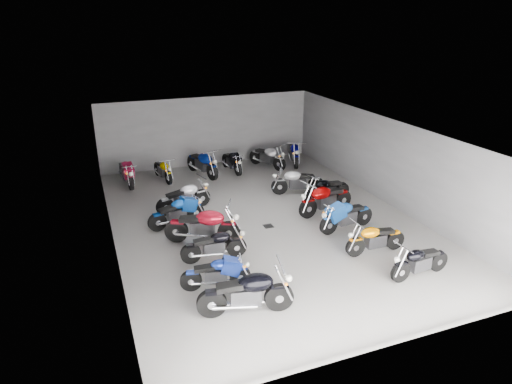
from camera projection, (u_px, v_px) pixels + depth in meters
The scene contains 24 objects.
ground at pixel (263, 220), 15.93m from camera, with size 14.00×14.00×0.00m, color gray.
wall_back at pixel (208, 131), 21.43m from camera, with size 10.00×0.10×3.20m, color slate.
wall_left at pixel (109, 197), 13.67m from camera, with size 0.10×14.00×3.20m, color slate.
wall_right at pixel (387, 161), 17.02m from camera, with size 0.10×14.00×3.20m, color slate.
ceiling at pixel (263, 130), 14.76m from camera, with size 10.00×14.00×0.04m, color black.
drain_grate at pixel (268, 226), 15.49m from camera, with size 0.32×0.32×0.01m, color black.
motorcycle_left_a at pixel (247, 293), 10.79m from camera, with size 2.32×0.67×1.03m.
motorcycle_left_b at pixel (217, 273), 11.84m from camera, with size 1.85×0.53×0.82m.
motorcycle_left_c at pixel (215, 245), 13.23m from camera, with size 1.96×0.42×0.86m.
motorcycle_left_d at pixel (203, 226), 14.20m from camera, with size 2.24×1.14×1.05m.
motorcycle_left_e at pixel (177, 212), 15.38m from camera, with size 2.02×0.64×0.90m.
motorcycle_left_f at pixel (184, 197), 16.58m from camera, with size 2.10×0.67×0.94m.
motorcycle_right_a at pixel (420, 261), 12.37m from camera, with size 1.94×0.42×0.85m.
motorcycle_right_b at pixel (375, 238), 13.61m from camera, with size 1.98×0.40×0.87m.
motorcycle_right_c at pixel (346, 216), 15.07m from camera, with size 2.13×0.51×0.94m.
motorcycle_right_d at pixel (325, 199), 16.32m from camera, with size 2.30×0.63×1.02m.
motorcycle_right_e at pixel (327, 190), 17.37m from camera, with size 2.04×0.50×0.90m.
motorcycle_right_f at pixel (297, 181), 18.15m from camera, with size 2.13×0.66×0.95m.
motorcycle_back_a at pixel (126, 172), 19.14m from camera, with size 0.49×2.23×0.98m.
motorcycle_back_b at pixel (163, 170), 19.66m from camera, with size 0.50×1.94×0.86m.
motorcycle_back_c at pixel (203, 163), 20.19m from camera, with size 0.84×2.30×1.04m.
motorcycle_back_d at pixel (232, 161), 20.74m from camera, with size 0.44×2.00×0.88m.
motorcycle_back_e at pixel (268, 157), 21.28m from camera, with size 1.05×2.04×0.96m.
motorcycle_back_f at pixel (294, 153), 21.80m from camera, with size 0.87×2.20×1.00m.
Camera 1 is at (-5.43, -13.43, 6.71)m, focal length 32.00 mm.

